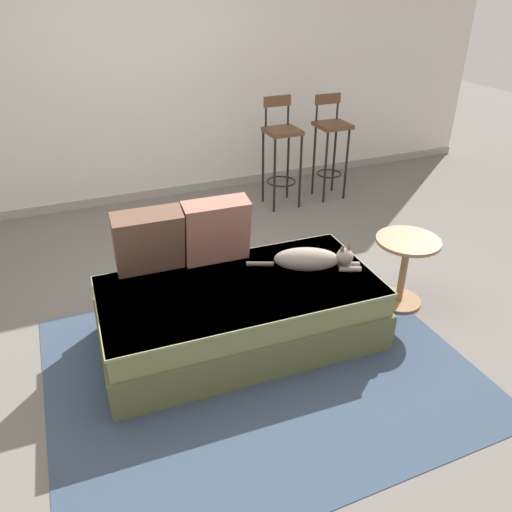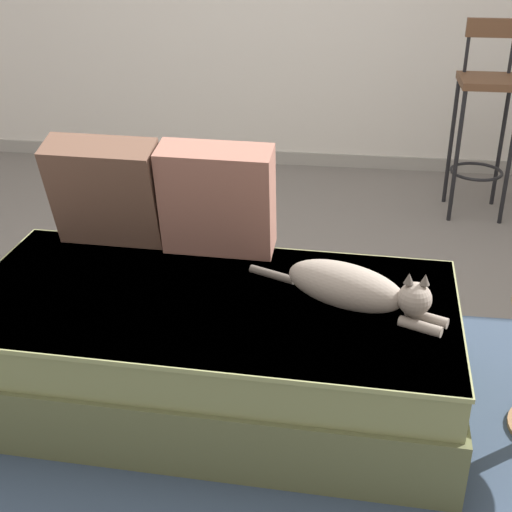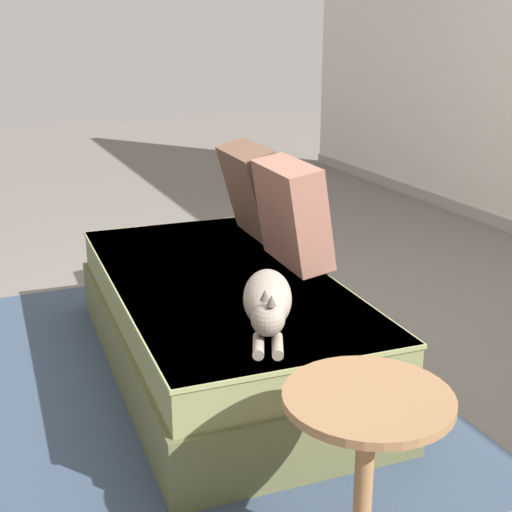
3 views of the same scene
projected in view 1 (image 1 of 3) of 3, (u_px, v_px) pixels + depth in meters
name	position (u px, v px, depth m)	size (l,w,h in m)	color
ground_plane	(221.00, 306.00, 3.60)	(16.00, 16.00, 0.00)	#66605B
wall_back_panel	(139.00, 69.00, 4.77)	(8.00, 0.10, 2.60)	silver
wall_baseboard_trim	(153.00, 194.00, 5.34)	(8.00, 0.02, 0.09)	gray
area_rug	(259.00, 367.00, 3.04)	(2.44, 1.98, 0.01)	#334256
couch	(240.00, 312.00, 3.18)	(1.77, 0.95, 0.42)	brown
throw_pillow_corner	(149.00, 241.00, 3.10)	(0.43, 0.28, 0.45)	brown
throw_pillow_middle	(216.00, 231.00, 3.23)	(0.43, 0.24, 0.44)	#936051
cat	(311.00, 259.00, 3.20)	(0.69, 0.38, 0.19)	gray
bar_stool_near_window	(281.00, 146.00, 4.92)	(0.32, 0.32, 1.08)	black
bar_stool_by_doorway	(331.00, 138.00, 5.10)	(0.32, 0.32, 1.05)	black
side_table	(405.00, 262.00, 3.49)	(0.44, 0.44, 0.51)	olive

